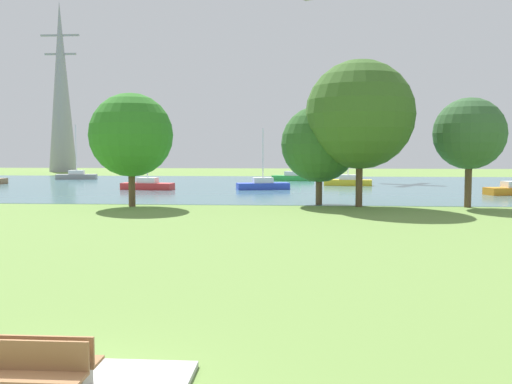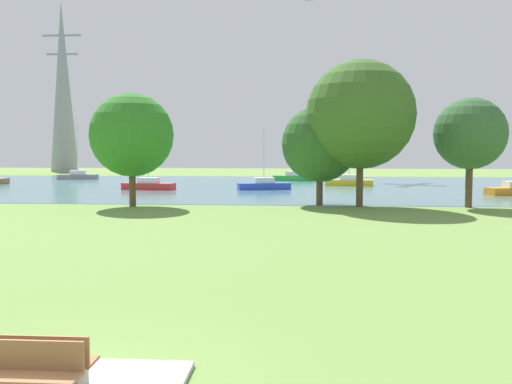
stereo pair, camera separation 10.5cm
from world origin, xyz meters
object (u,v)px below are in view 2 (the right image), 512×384
(bench_facing_water, at_px, (36,365))
(bench_facing_inland, at_px, (19,379))
(tree_west_near, at_px, (361,115))
(tree_east_near, at_px, (470,134))
(sailboat_blue, at_px, (264,185))
(tree_mid_shore, at_px, (320,144))
(sailboat_red, at_px, (149,185))
(sailboat_yellow, at_px, (349,181))
(tree_east_far, at_px, (132,135))
(sailboat_gray, at_px, (78,176))
(electricity_pylon, at_px, (63,87))
(sailboat_green, at_px, (294,177))

(bench_facing_water, relative_size, bench_facing_inland, 1.00)
(tree_west_near, height_order, tree_east_near, tree_west_near)
(sailboat_blue, relative_size, tree_mid_shore, 0.84)
(sailboat_red, bearing_deg, sailboat_yellow, 20.43)
(sailboat_yellow, relative_size, tree_west_near, 0.54)
(tree_east_far, relative_size, tree_mid_shore, 1.11)
(bench_facing_inland, height_order, sailboat_gray, sailboat_gray)
(tree_west_near, bearing_deg, electricity_pylon, 127.80)
(sailboat_blue, relative_size, tree_east_near, 0.80)
(tree_east_far, distance_m, electricity_pylon, 62.89)
(tree_west_near, bearing_deg, sailboat_blue, 115.18)
(sailboat_yellow, bearing_deg, bench_facing_water, -100.16)
(sailboat_gray, bearing_deg, tree_west_near, -45.28)
(sailboat_red, bearing_deg, sailboat_gray, 128.06)
(sailboat_blue, height_order, tree_west_near, tree_west_near)
(sailboat_red, distance_m, tree_east_far, 16.01)
(sailboat_gray, bearing_deg, tree_east_near, -39.45)
(tree_west_near, bearing_deg, tree_east_far, -176.84)
(tree_mid_shore, bearing_deg, tree_east_far, -170.81)
(sailboat_yellow, bearing_deg, sailboat_gray, 162.71)
(bench_facing_inland, distance_m, sailboat_green, 59.89)
(bench_facing_inland, bearing_deg, sailboat_blue, 89.02)
(sailboat_gray, distance_m, sailboat_green, 26.68)
(sailboat_red, xyz_separation_m, tree_mid_shore, (15.20, -13.18, 3.62))
(sailboat_red, bearing_deg, tree_east_far, -78.98)
(tree_mid_shore, bearing_deg, sailboat_blue, 108.16)
(bench_facing_water, distance_m, sailboat_yellow, 51.56)
(electricity_pylon, bearing_deg, sailboat_red, -58.52)
(sailboat_red, bearing_deg, sailboat_green, 49.57)
(bench_facing_inland, height_order, tree_east_near, tree_east_near)
(sailboat_green, relative_size, tree_east_near, 1.06)
(bench_facing_water, relative_size, tree_mid_shore, 0.27)
(sailboat_blue, relative_size, electricity_pylon, 0.20)
(sailboat_green, distance_m, tree_east_far, 32.66)
(sailboat_blue, bearing_deg, sailboat_gray, 145.92)
(sailboat_green, bearing_deg, tree_west_near, -81.44)
(bench_facing_water, xyz_separation_m, bench_facing_inland, (0.00, -0.54, 0.00))
(bench_facing_water, height_order, electricity_pylon, electricity_pylon)
(sailboat_blue, bearing_deg, tree_west_near, -64.82)
(sailboat_gray, xyz_separation_m, tree_east_near, (38.10, -31.34, 4.26))
(sailboat_blue, xyz_separation_m, tree_west_near, (7.16, -15.22, 5.51))
(sailboat_red, height_order, tree_east_far, tree_east_far)
(tree_west_near, bearing_deg, bench_facing_inland, -104.85)
(bench_facing_inland, distance_m, tree_mid_shore, 31.73)
(sailboat_red, relative_size, sailboat_green, 0.82)
(tree_east_far, bearing_deg, tree_mid_shore, 9.19)
(sailboat_red, height_order, electricity_pylon, electricity_pylon)
(sailboat_gray, distance_m, tree_mid_shore, 41.81)
(sailboat_yellow, height_order, tree_east_far, tree_east_far)
(bench_facing_inland, height_order, sailboat_yellow, sailboat_yellow)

